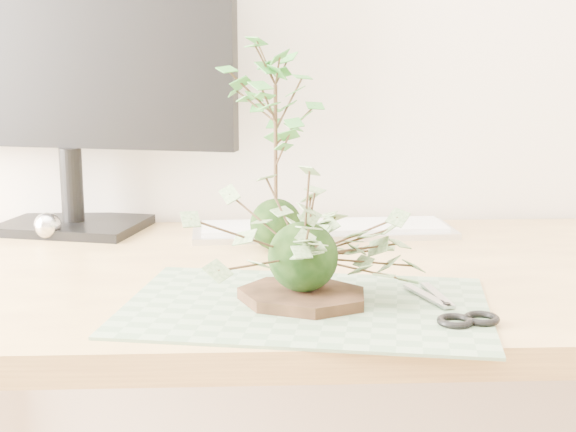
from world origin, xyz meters
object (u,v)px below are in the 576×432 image
object	(u,v)px
desk	(338,322)
keyboard	(324,229)
ivy_kokedama	(303,224)
maple_kokedama	(275,98)
monitor	(66,56)

from	to	relation	value
desk	keyboard	distance (m)	0.25
ivy_kokedama	keyboard	size ratio (longest dim) A/B	0.70
keyboard	maple_kokedama	bearing A→B (deg)	-131.32
maple_kokedama	keyboard	distance (m)	0.28
desk	keyboard	world-z (taller)	keyboard
desk	ivy_kokedama	size ratio (longest dim) A/B	4.75
desk	maple_kokedama	bearing A→B (deg)	127.54
ivy_kokedama	desk	bearing A→B (deg)	70.01
maple_kokedama	keyboard	xyz separation A→B (m)	(0.09, 0.11, -0.24)
keyboard	monitor	distance (m)	0.56
monitor	ivy_kokedama	bearing A→B (deg)	-35.85
ivy_kokedama	monitor	distance (m)	0.66
maple_kokedama	ivy_kokedama	bearing A→B (deg)	-85.06
ivy_kokedama	maple_kokedama	bearing A→B (deg)	94.94
ivy_kokedama	keyboard	world-z (taller)	ivy_kokedama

